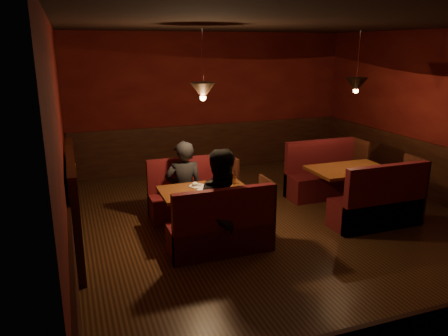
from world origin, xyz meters
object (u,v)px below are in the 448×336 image
object	(u,v)px
diner_a	(184,170)
diner_b	(225,189)
second_table	(349,179)
second_bench_far	(324,178)
main_table	(205,199)
second_bench_near	(379,207)
main_bench_far	(193,198)
main_bench_near	(223,232)

from	to	relation	value
diner_a	diner_b	world-z (taller)	diner_b
second_table	second_bench_far	bearing A→B (deg)	87.80
main_table	diner_b	bearing A→B (deg)	-83.94
second_table	diner_b	xyz separation A→B (m)	(-2.41, -0.73, 0.34)
main_table	second_bench_near	size ratio (longest dim) A/B	0.89
main_table	main_bench_far	size ratio (longest dim) A/B	0.91
main_bench_far	diner_a	xyz separation A→B (m)	(-0.17, -0.12, 0.51)
main_bench_near	second_table	xyz separation A→B (m)	(2.47, 0.78, 0.23)
diner_a	diner_b	distance (m)	1.26
main_bench_near	diner_b	bearing A→B (deg)	47.59
main_table	diner_b	distance (m)	0.74
second_table	second_bench_near	world-z (taller)	second_bench_near
second_bench_far	diner_b	size ratio (longest dim) A/B	0.81
main_bench_near	second_table	distance (m)	2.60
main_bench_near	diner_a	distance (m)	1.40
second_bench_far	diner_b	bearing A→B (deg)	-148.72
main_table	main_bench_far	xyz separation A→B (m)	(0.01, 0.71, -0.22)
main_bench_near	second_bench_far	bearing A→B (deg)	31.72
diner_a	diner_b	size ratio (longest dim) A/B	0.93
second_bench_near	diner_a	xyz separation A→B (m)	(-2.67, 1.27, 0.48)
main_bench_far	main_bench_near	world-z (taller)	same
second_table	diner_a	xyz separation A→B (m)	(-2.64, 0.51, 0.27)
main_bench_far	main_bench_near	bearing A→B (deg)	-90.00
second_bench_near	diner_b	xyz separation A→B (m)	(-2.44, 0.03, 0.55)
diner_a	second_bench_near	bearing A→B (deg)	160.49
main_table	second_table	world-z (taller)	main_table
main_bench_near	main_table	bearing A→B (deg)	91.17
main_bench_near	second_bench_far	distance (m)	2.93
main_bench_near	diner_a	xyz separation A→B (m)	(-0.17, 1.30, 0.51)
main_bench_near	diner_b	size ratio (longest dim) A/B	0.79
main_bench_far	main_table	bearing A→B (deg)	-91.17
main_bench_far	second_table	world-z (taller)	main_bench_far
second_bench_near	main_table	bearing A→B (deg)	164.85
main_bench_near	second_bench_near	xyz separation A→B (m)	(2.50, 0.03, 0.02)
diner_a	second_bench_far	bearing A→B (deg)	-168.77
main_table	second_bench_far	xyz separation A→B (m)	(2.51, 0.84, -0.19)
second_table	second_bench_near	bearing A→B (deg)	-87.80
diner_a	main_bench_far	bearing A→B (deg)	-139.41
second_bench_far	diner_a	xyz separation A→B (m)	(-2.67, -0.25, 0.48)
second_table	second_bench_far	size ratio (longest dim) A/B	0.90
main_bench_far	second_bench_near	bearing A→B (deg)	-29.03
main_bench_near	diner_b	world-z (taller)	diner_b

